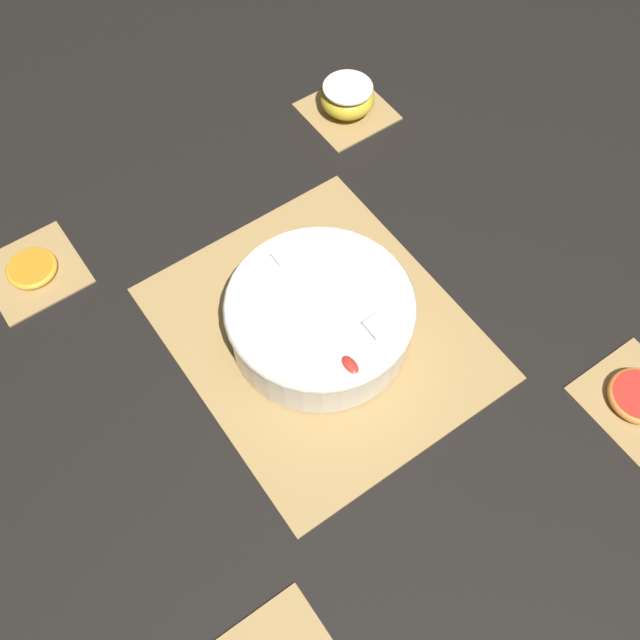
# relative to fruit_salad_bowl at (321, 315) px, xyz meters

# --- Properties ---
(ground_plane) EXTENTS (6.00, 6.00, 0.00)m
(ground_plane) POSITION_rel_fruit_salad_bowl_xyz_m (-0.00, -0.00, -0.05)
(ground_plane) COLOR black
(bamboo_mat_center) EXTENTS (0.42, 0.36, 0.01)m
(bamboo_mat_center) POSITION_rel_fruit_salad_bowl_xyz_m (-0.00, -0.00, -0.04)
(bamboo_mat_center) COLOR #A8844C
(bamboo_mat_center) RESTS_ON ground_plane
(coaster_mat_near_left) EXTENTS (0.13, 0.13, 0.01)m
(coaster_mat_near_left) POSITION_rel_fruit_salad_bowl_xyz_m (-0.31, -0.27, -0.04)
(coaster_mat_near_left) COLOR #A8844C
(coaster_mat_near_left) RESTS_ON ground_plane
(coaster_mat_far_left) EXTENTS (0.13, 0.13, 0.01)m
(coaster_mat_far_left) POSITION_rel_fruit_salad_bowl_xyz_m (-0.31, 0.27, -0.04)
(coaster_mat_far_left) COLOR #A8844C
(coaster_mat_far_left) RESTS_ON ground_plane
(coaster_mat_far_right) EXTENTS (0.13, 0.13, 0.01)m
(coaster_mat_far_right) POSITION_rel_fruit_salad_bowl_xyz_m (0.31, 0.27, -0.04)
(coaster_mat_far_right) COLOR #A8844C
(coaster_mat_far_right) RESTS_ON ground_plane
(fruit_salad_bowl) EXTENTS (0.24, 0.24, 0.08)m
(fruit_salad_bowl) POSITION_rel_fruit_salad_bowl_xyz_m (0.00, 0.00, 0.00)
(fruit_salad_bowl) COLOR silver
(fruit_salad_bowl) RESTS_ON bamboo_mat_center
(apple_half) EXTENTS (0.09, 0.09, 0.05)m
(apple_half) POSITION_rel_fruit_salad_bowl_xyz_m (-0.31, 0.27, -0.02)
(apple_half) COLOR gold
(apple_half) RESTS_ON coaster_mat_far_left
(orange_slice_whole) EXTENTS (0.07, 0.07, 0.01)m
(orange_slice_whole) POSITION_rel_fruit_salad_bowl_xyz_m (-0.31, -0.27, -0.04)
(orange_slice_whole) COLOR orange
(orange_slice_whole) RESTS_ON coaster_mat_near_left
(grapefruit_slice) EXTENTS (0.08, 0.08, 0.01)m
(grapefruit_slice) POSITION_rel_fruit_salad_bowl_xyz_m (0.31, 0.27, -0.03)
(grapefruit_slice) COLOR red
(grapefruit_slice) RESTS_ON coaster_mat_far_right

